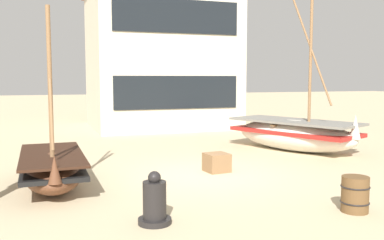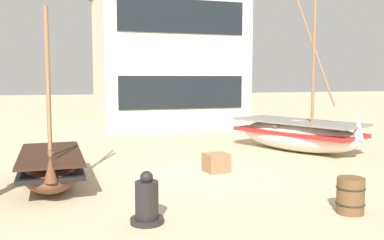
{
  "view_description": "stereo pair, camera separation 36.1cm",
  "coord_description": "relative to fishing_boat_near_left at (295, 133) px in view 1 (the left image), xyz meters",
  "views": [
    {
      "loc": [
        -4.02,
        -10.51,
        2.59
      ],
      "look_at": [
        0.0,
        1.0,
        1.4
      ],
      "focal_mm": 39.9,
      "sensor_mm": 36.0,
      "label": 1
    },
    {
      "loc": [
        -3.68,
        -10.62,
        2.59
      ],
      "look_at": [
        0.0,
        1.0,
        1.4
      ],
      "focal_mm": 39.9,
      "sensor_mm": 36.0,
      "label": 2
    }
  ],
  "objects": [
    {
      "name": "capstan_winch",
      "position": [
        -6.69,
        -5.93,
        -0.23
      ],
      "size": [
        0.6,
        0.6,
        0.96
      ],
      "color": "black",
      "rests_on": "ground"
    },
    {
      "name": "fishing_boat_centre_large",
      "position": [
        -8.36,
        -2.6,
        -0.15
      ],
      "size": [
        1.47,
        3.67,
        4.25
      ],
      "color": "brown",
      "rests_on": "ground"
    },
    {
      "name": "wooden_barrel",
      "position": [
        -2.84,
        -6.55,
        -0.27
      ],
      "size": [
        0.56,
        0.56,
        0.7
      ],
      "color": "brown",
      "rests_on": "ground"
    },
    {
      "name": "fishing_boat_near_left",
      "position": [
        0.0,
        0.0,
        0.0
      ],
      "size": [
        3.54,
        5.07,
        5.88
      ],
      "color": "silver",
      "rests_on": "ground"
    },
    {
      "name": "cargo_crate",
      "position": [
        -4.0,
        -2.33,
        -0.36
      ],
      "size": [
        0.68,
        0.68,
        0.51
      ],
      "primitive_type": "cube",
      "rotation": [
        0.0,
        0.0,
        0.11
      ],
      "color": "olive",
      "rests_on": "ground"
    },
    {
      "name": "ground_plane",
      "position": [
        -4.49,
        -2.64,
        -0.62
      ],
      "size": [
        120.0,
        120.0,
        0.0
      ],
      "primitive_type": "plane",
      "color": "#CCB78E"
    },
    {
      "name": "harbor_building_main",
      "position": [
        -2.54,
        9.21,
        3.07
      ],
      "size": [
        7.47,
        6.62,
        7.34
      ],
      "color": "beige",
      "rests_on": "ground"
    }
  ]
}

